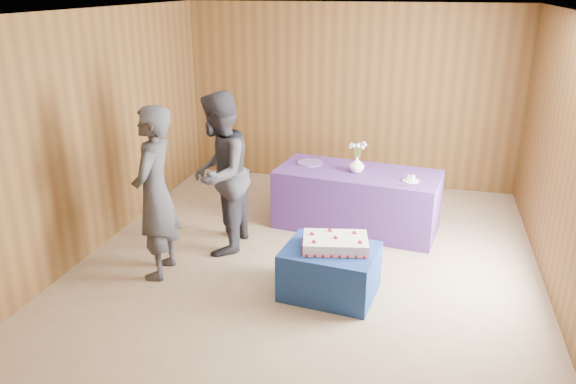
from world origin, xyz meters
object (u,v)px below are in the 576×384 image
(serving_table, at_px, (357,199))
(vase, at_px, (357,165))
(guest_left, at_px, (155,194))
(cake_table, at_px, (330,271))
(sheet_cake, at_px, (335,243))
(guest_right, at_px, (219,174))

(serving_table, xyz_separation_m, vase, (-0.02, -0.03, 0.47))
(serving_table, relative_size, guest_left, 1.09)
(cake_table, distance_m, sheet_cake, 0.31)
(sheet_cake, bearing_deg, cake_table, -157.10)
(serving_table, bearing_deg, guest_left, -129.74)
(sheet_cake, xyz_separation_m, vase, (-0.02, 1.66, 0.29))
(vase, bearing_deg, cake_table, -90.63)
(guest_right, bearing_deg, guest_left, -33.35)
(serving_table, distance_m, guest_right, 1.85)
(serving_table, xyz_separation_m, guest_left, (-1.88, -1.74, 0.54))
(serving_table, bearing_deg, vase, -115.63)
(vase, xyz_separation_m, guest_left, (-1.86, -1.71, 0.07))
(sheet_cake, bearing_deg, guest_left, 170.48)
(guest_left, bearing_deg, serving_table, 126.30)
(cake_table, bearing_deg, sheet_cake, 40.57)
(guest_left, bearing_deg, vase, 126.12)
(cake_table, relative_size, guest_left, 0.49)
(cake_table, bearing_deg, guest_right, 159.98)
(vase, distance_m, guest_left, 2.53)
(sheet_cake, relative_size, guest_right, 0.39)
(vase, bearing_deg, guest_left, -137.38)
(sheet_cake, height_order, vase, vase)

